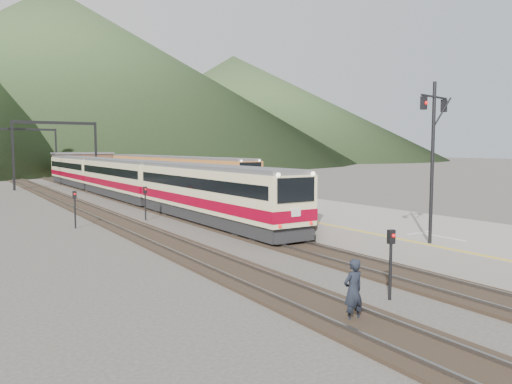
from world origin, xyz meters
TOP-DOWN VIEW (x-y plane):
  - track_main at (0.00, 40.00)m, footprint 2.60×200.00m
  - track_far at (-5.00, 40.00)m, footprint 2.60×200.00m
  - track_second at (11.50, 40.00)m, footprint 2.60×200.00m
  - platform at (5.60, 38.00)m, footprint 8.00×100.00m
  - gantry_near at (-2.85, 55.00)m, footprint 9.55×0.25m
  - gantry_far at (-2.85, 80.00)m, footprint 9.55×0.25m
  - station_shed at (5.60, 78.00)m, footprint 9.40×4.40m
  - hill_b at (30.00, 230.00)m, footprint 220.00×220.00m
  - hill_c at (110.00, 210.00)m, footprint 160.00×160.00m
  - main_train at (0.00, 39.17)m, footprint 2.69×55.29m
  - second_train at (11.50, 55.01)m, footprint 3.04×41.35m
  - signal_mast at (2.15, 5.32)m, footprint 2.16×0.65m
  - short_signal_a at (-2.52, 3.13)m, footprint 0.24×0.19m
  - short_signal_b at (-3.01, 24.28)m, footprint 0.23×0.18m
  - short_signal_c at (-7.78, 23.30)m, footprint 0.23×0.18m
  - worker at (-4.98, 2.21)m, footprint 0.67×0.44m

SIDE VIEW (x-z plane):
  - track_main at x=0.00m, z-range -0.05..0.18m
  - track_far at x=-5.00m, z-range -0.05..0.18m
  - track_second at x=11.50m, z-range -0.05..0.18m
  - platform at x=5.60m, z-range 0.00..1.00m
  - worker at x=-4.98m, z-range 0.00..1.81m
  - short_signal_a at x=-2.52m, z-range 0.33..2.60m
  - short_signal_b at x=-3.01m, z-range 0.33..2.60m
  - short_signal_c at x=-7.78m, z-range 0.33..2.60m
  - main_train at x=0.00m, z-range 0.23..3.52m
  - second_train at x=11.50m, z-range 0.23..3.94m
  - station_shed at x=5.60m, z-range 1.02..4.12m
  - signal_mast at x=2.15m, z-range 1.73..8.21m
  - gantry_near at x=-2.85m, z-range 1.59..9.59m
  - gantry_far at x=-2.85m, z-range 1.59..9.59m
  - hill_c at x=110.00m, z-range 0.00..50.00m
  - hill_b at x=30.00m, z-range 0.00..75.00m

